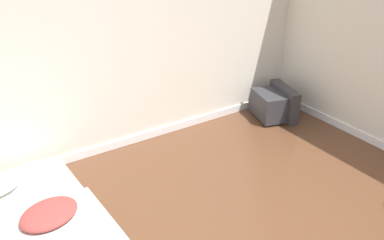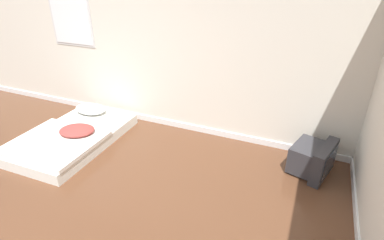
% 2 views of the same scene
% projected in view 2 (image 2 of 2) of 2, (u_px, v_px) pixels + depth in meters
% --- Properties ---
extents(wall_back, '(8.17, 0.08, 2.60)m').
position_uv_depth(wall_back, '(150.00, 41.00, 4.29)').
color(wall_back, silver).
rests_on(wall_back, ground_plane).
extents(mattress_bed, '(1.11, 1.73, 0.29)m').
position_uv_depth(mattress_bed, '(73.00, 136.00, 4.23)').
color(mattress_bed, silver).
rests_on(mattress_bed, ground_plane).
extents(crt_tv, '(0.55, 0.62, 0.40)m').
position_uv_depth(crt_tv, '(313.00, 158.00, 3.58)').
color(crt_tv, '#333338').
rests_on(crt_tv, ground_plane).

